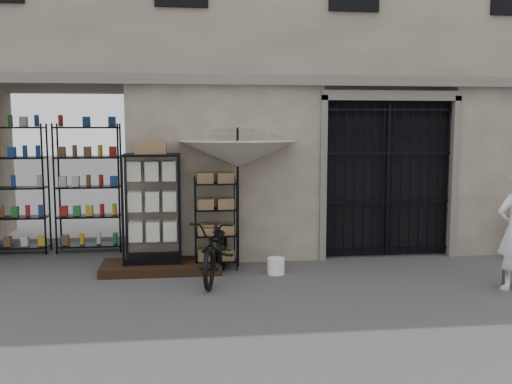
{
  "coord_description": "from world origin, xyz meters",
  "views": [
    {
      "loc": [
        -1.96,
        -8.03,
        2.47
      ],
      "look_at": [
        -0.8,
        1.4,
        1.35
      ],
      "focal_mm": 40.0,
      "sensor_mm": 36.0,
      "label": 1
    }
  ],
  "objects": [
    {
      "name": "market_umbrella",
      "position": [
        -1.08,
        1.75,
        2.1
      ],
      "size": [
        1.9,
        1.94,
        2.91
      ],
      "rotation": [
        0.0,
        0.0,
        -0.07
      ],
      "color": "black",
      "rests_on": "ground"
    },
    {
      "name": "ground",
      "position": [
        0.0,
        0.0,
        0.0
      ],
      "size": [
        80.0,
        80.0,
        0.0
      ],
      "primitive_type": "plane",
      "color": "#242428",
      "rests_on": "ground"
    },
    {
      "name": "display_cabinet",
      "position": [
        -2.54,
        1.64,
        0.98
      ],
      "size": [
        1.07,
        0.88,
        1.99
      ],
      "rotation": [
        0.0,
        0.0,
        0.4
      ],
      "color": "black",
      "rests_on": "step_platform"
    },
    {
      "name": "iron_gate",
      "position": [
        1.75,
        2.28,
        1.5
      ],
      "size": [
        2.5,
        0.21,
        3.0
      ],
      "color": "black",
      "rests_on": "ground"
    },
    {
      "name": "white_bucket",
      "position": [
        -0.5,
        1.12,
        0.14
      ],
      "size": [
        0.29,
        0.29,
        0.27
      ],
      "primitive_type": "cylinder",
      "rotation": [
        0.0,
        0.0,
        0.03
      ],
      "color": "white",
      "rests_on": "ground"
    },
    {
      "name": "step_platform",
      "position": [
        -2.4,
        1.55,
        0.07
      ],
      "size": [
        2.0,
        0.9,
        0.15
      ],
      "primitive_type": "cube",
      "color": "black",
      "rests_on": "ground"
    },
    {
      "name": "wire_rack",
      "position": [
        -1.47,
        1.65,
        0.77
      ],
      "size": [
        0.7,
        0.5,
        1.58
      ],
      "rotation": [
        0.0,
        0.0,
        -0.01
      ],
      "color": "black",
      "rests_on": "ground"
    },
    {
      "name": "shop_recess",
      "position": [
        -4.5,
        2.8,
        1.5
      ],
      "size": [
        3.0,
        1.7,
        3.0
      ],
      "primitive_type": "cube",
      "color": "black",
      "rests_on": "ground"
    },
    {
      "name": "main_building",
      "position": [
        0.0,
        4.0,
        4.5
      ],
      "size": [
        14.0,
        4.0,
        9.0
      ],
      "primitive_type": "cube",
      "color": "gray",
      "rests_on": "ground"
    },
    {
      "name": "bicycle",
      "position": [
        -1.49,
        0.92,
        0.0
      ],
      "size": [
        0.88,
        1.13,
        1.92
      ],
      "primitive_type": "imported",
      "rotation": [
        0.0,
        0.0,
        -0.23
      ],
      "color": "black",
      "rests_on": "ground"
    },
    {
      "name": "steel_bollard",
      "position": [
        2.88,
        -0.07,
        0.36
      ],
      "size": [
        0.16,
        0.16,
        0.73
      ],
      "primitive_type": "cylinder",
      "rotation": [
        0.0,
        0.0,
        0.26
      ],
      "color": "#535353",
      "rests_on": "ground"
    },
    {
      "name": "shop_shelving",
      "position": [
        -4.55,
        3.3,
        1.25
      ],
      "size": [
        2.7,
        0.5,
        2.5
      ],
      "primitive_type": "cube",
      "color": "black",
      "rests_on": "ground"
    }
  ]
}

